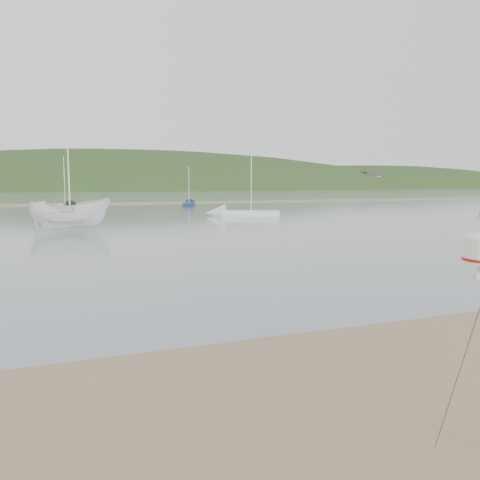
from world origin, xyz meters
name	(u,v)px	position (x,y,z in m)	size (l,w,h in m)	color
water	(38,195)	(0.00, 132.00, 0.02)	(560.00, 256.00, 0.04)	slate
sandbar	(39,205)	(0.00, 70.00, 0.07)	(560.00, 7.00, 0.07)	#876D4E
hill_ridge	(83,233)	(18.52, 235.00, -19.70)	(620.00, 180.00, 80.00)	#223A17
far_cottages	(46,180)	(3.00, 196.00, 4.00)	(294.40, 6.30, 8.00)	silver
boat_white	(69,190)	(1.91, 30.45, 2.67)	(1.98, 2.04, 5.27)	white
sailboat_dark_mid	(69,207)	(3.24, 56.27, 0.30)	(3.39, 6.68, 6.48)	black
sailboat_blue_far	(190,204)	(18.48, 59.32, 0.30)	(3.16, 5.69, 5.58)	#15294C
sailboat_white_near	(232,213)	(16.63, 38.86, 0.30)	(6.88, 4.79, 6.88)	white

